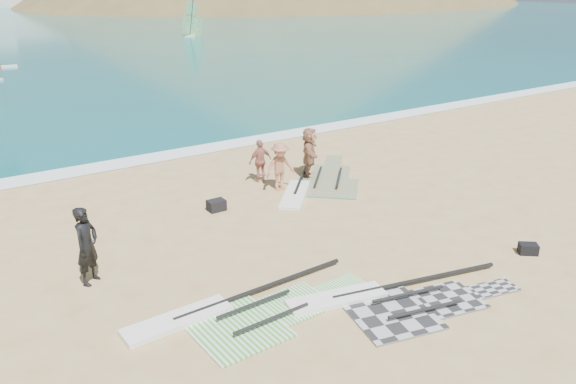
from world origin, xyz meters
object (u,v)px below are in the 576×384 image
gear_bag_far (528,249)px  beachgoer_right (309,152)px  rig_orange (314,184)px  person_wetsuit (87,246)px  rig_green (235,314)px  beachgoer_back (260,161)px  rig_grey (389,300)px  gear_bag_near (216,205)px  beachgoer_mid (280,166)px

gear_bag_far → beachgoer_right: bearing=98.6°
rig_orange → person_wetsuit: person_wetsuit is taller
rig_green → beachgoer_right: (6.61, 6.45, 0.87)m
rig_orange → person_wetsuit: 8.80m
gear_bag_far → person_wetsuit: person_wetsuit is taller
beachgoer_back → beachgoer_right: size_ratio=0.83×
rig_grey → rig_orange: (3.10, 7.08, 0.00)m
rig_grey → gear_bag_near: bearing=109.1°
rig_green → gear_bag_near: bearing=64.5°
person_wetsuit → beachgoer_right: (8.76, 3.29, -0.04)m
rig_green → gear_bag_far: size_ratio=12.07×
gear_bag_near → person_wetsuit: 5.11m
person_wetsuit → beachgoer_back: (7.03, 3.85, -0.20)m
person_wetsuit → beachgoer_mid: (7.15, 2.74, -0.13)m
rig_green → beachgoer_back: (4.88, 7.01, 0.71)m
rig_grey → gear_bag_far: size_ratio=11.62×
rig_green → rig_orange: bearing=39.7°
rig_green → rig_orange: (6.24, 5.63, 0.00)m
rig_green → gear_bag_far: (7.84, -1.73, 0.09)m
rig_orange → beachgoer_mid: bearing=120.2°
person_wetsuit → beachgoer_mid: person_wetsuit is taller
person_wetsuit → beachgoer_back: bearing=-12.5°
beachgoer_back → gear_bag_near: bearing=30.4°
gear_bag_far → beachgoer_right: size_ratio=0.25×
gear_bag_far → beachgoer_mid: beachgoer_mid is taller
rig_green → beachgoer_mid: 7.77m
rig_grey → person_wetsuit: 7.08m
person_wetsuit → beachgoer_back: 8.02m
rig_grey → beachgoer_mid: bearing=88.3°
rig_grey → person_wetsuit: (-5.29, 4.61, 0.91)m
rig_orange → beachgoer_right: bearing=18.5°
gear_bag_near → beachgoer_back: 3.04m
rig_green → gear_bag_far: gear_bag_far is taller
rig_green → rig_orange: 8.40m
gear_bag_far → rig_grey: bearing=176.7°
gear_bag_near → beachgoer_mid: bearing=9.4°
rig_grey → person_wetsuit: person_wetsuit is taller
rig_grey → beachgoer_right: (3.47, 7.90, 0.87)m
rig_orange → beachgoer_back: size_ratio=3.44×
rig_orange → person_wetsuit: bearing=149.0°
rig_orange → gear_bag_far: size_ratio=11.29×
rig_orange → beachgoer_mid: size_ratio=3.13×
rig_orange → beachgoer_mid: beachgoer_mid is taller
rig_orange → gear_bag_near: size_ratio=9.73×
rig_orange → beachgoer_right: beachgoer_right is taller
person_wetsuit → beachgoer_right: person_wetsuit is taller
rig_orange → beachgoer_back: beachgoer_back is taller
rig_orange → gear_bag_far: bearing=-125.1°
gear_bag_far → person_wetsuit: (-9.99, 4.89, 0.82)m
rig_orange → beachgoer_right: size_ratio=2.85×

